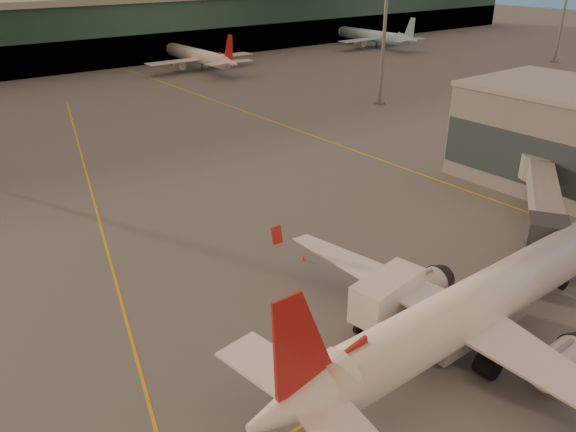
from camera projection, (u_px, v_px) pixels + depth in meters
ground at (479, 390)px, 38.83m from camera, size 600.00×600.00×0.00m
taxi_markings at (121, 209)px, 66.59m from camera, size 100.12×173.00×0.01m
gate_building at (561, 135)px, 72.36m from camera, size 18.40×22.40×12.60m
mast_east_near at (385, 27)px, 107.57m from camera, size 2.40×2.40×25.60m
mast_east_far at (565, 6)px, 152.20m from camera, size 2.40×2.40×25.60m
main_airplane at (471, 310)px, 41.04m from camera, size 38.58×34.64×11.68m
jet_bridge at (542, 195)px, 60.14m from camera, size 20.99×14.75×5.81m
catering_truck at (387, 301)px, 43.84m from camera, size 6.73×3.67×4.96m
gpu_cart at (514, 283)px, 50.54m from camera, size 1.90×1.33×1.02m
pushback_tug at (557, 267)px, 52.76m from camera, size 3.33×1.88×1.69m
cone_wing_left at (303, 258)px, 55.33m from camera, size 0.39×0.39×0.49m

